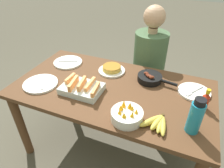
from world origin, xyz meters
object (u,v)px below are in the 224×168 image
object	(u,v)px
empty_plate_near_front	(68,62)
water_bottle	(195,117)
skillet	(150,78)
empty_plate_far_left	(41,84)
fruit_bowl_mango	(127,115)
person_figure	(147,75)
empty_plate_far_right	(194,92)
hot_sauce_bottle	(205,100)
banana_bunch	(158,123)
frittata_plate_center	(112,69)
melon_tray	(82,88)

from	to	relation	value
empty_plate_near_front	water_bottle	xyz separation A→B (m)	(1.14, -0.43, 0.10)
skillet	water_bottle	bearing A→B (deg)	-41.00
empty_plate_near_front	empty_plate_far_left	xyz separation A→B (m)	(-0.01, -0.38, -0.00)
fruit_bowl_mango	person_figure	xyz separation A→B (m)	(-0.07, 0.91, -0.25)
empty_plate_near_front	empty_plate_far_right	bearing A→B (deg)	-1.54
hot_sauce_bottle	person_figure	distance (m)	0.84
skillet	banana_bunch	bearing A→B (deg)	-61.80
frittata_plate_center	water_bottle	size ratio (longest dim) A/B	0.97
frittata_plate_center	empty_plate_far_right	distance (m)	0.69
banana_bunch	water_bottle	distance (m)	0.22
empty_plate_far_right	skillet	bearing A→B (deg)	175.18
melon_tray	empty_plate_far_left	xyz separation A→B (m)	(-0.35, -0.05, -0.03)
melon_tray	water_bottle	xyz separation A→B (m)	(0.79, -0.09, 0.08)
hot_sauce_bottle	person_figure	xyz separation A→B (m)	(-0.52, 0.60, -0.28)
skillet	fruit_bowl_mango	distance (m)	0.49
empty_plate_near_front	empty_plate_far_right	distance (m)	1.13
melon_tray	fruit_bowl_mango	size ratio (longest dim) A/B	1.48
frittata_plate_center	hot_sauce_bottle	distance (m)	0.78
fruit_bowl_mango	hot_sauce_bottle	world-z (taller)	hot_sauce_bottle
empty_plate_far_right	person_figure	world-z (taller)	person_figure
banana_bunch	skillet	size ratio (longest dim) A/B	0.58
fruit_bowl_mango	hot_sauce_bottle	distance (m)	0.54
empty_plate_far_left	empty_plate_far_right	bearing A→B (deg)	17.39
frittata_plate_center	hot_sauce_bottle	bearing A→B (deg)	-15.02
person_figure	fruit_bowl_mango	bearing A→B (deg)	-85.37
melon_tray	person_figure	size ratio (longest dim) A/B	0.25
hot_sauce_bottle	fruit_bowl_mango	bearing A→B (deg)	-145.74
frittata_plate_center	empty_plate_far_left	bearing A→B (deg)	-137.77
empty_plate_near_front	empty_plate_far_right	size ratio (longest dim) A/B	1.11
melon_tray	banana_bunch	bearing A→B (deg)	-11.73
fruit_bowl_mango	person_figure	distance (m)	0.94
empty_plate_far_left	empty_plate_far_right	xyz separation A→B (m)	(1.13, 0.35, 0.00)
empty_plate_far_right	hot_sauce_bottle	size ratio (longest dim) A/B	1.53
melon_tray	person_figure	distance (m)	0.86
water_bottle	fruit_bowl_mango	bearing A→B (deg)	-171.04
banana_bunch	hot_sauce_bottle	xyz separation A→B (m)	(0.25, 0.28, 0.05)
skillet	fruit_bowl_mango	world-z (taller)	fruit_bowl_mango
fruit_bowl_mango	empty_plate_far_right	bearing A→B (deg)	50.70
skillet	frittata_plate_center	world-z (taller)	skillet
empty_plate_near_front	water_bottle	world-z (taller)	water_bottle
empty_plate_near_front	fruit_bowl_mango	world-z (taller)	fruit_bowl_mango
melon_tray	empty_plate_far_right	size ratio (longest dim) A/B	1.27
empty_plate_near_front	fruit_bowl_mango	bearing A→B (deg)	-32.95
frittata_plate_center	person_figure	bearing A→B (deg)	59.00
skillet	empty_plate_near_front	bearing A→B (deg)	-170.92
frittata_plate_center	fruit_bowl_mango	world-z (taller)	fruit_bowl_mango
empty_plate_near_front	person_figure	size ratio (longest dim) A/B	0.22
empty_plate_near_front	fruit_bowl_mango	size ratio (longest dim) A/B	1.30
skillet	empty_plate_far_right	distance (m)	0.34
empty_plate_far_left	empty_plate_far_right	world-z (taller)	same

